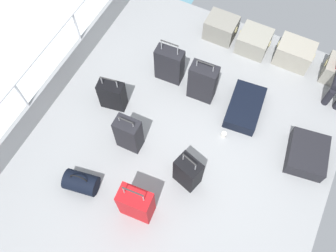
% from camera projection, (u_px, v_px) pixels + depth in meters
% --- Properties ---
extents(ground_plane, '(4.40, 5.20, 0.06)m').
position_uv_depth(ground_plane, '(183.00, 141.00, 5.50)').
color(ground_plane, '#939699').
extents(gunwale_port, '(0.06, 5.20, 0.45)m').
position_uv_depth(gunwale_port, '(60.00, 79.00, 5.72)').
color(gunwale_port, '#939699').
rests_on(gunwale_port, ground_plane).
extents(railing_port, '(0.04, 4.20, 1.02)m').
position_uv_depth(railing_port, '(50.00, 57.00, 5.22)').
color(railing_port, silver).
rests_on(railing_port, ground_plane).
extents(sea_wake, '(12.00, 12.00, 0.01)m').
position_uv_depth(sea_wake, '(2.00, 67.00, 6.51)').
color(sea_wake, '#598C9E').
rests_on(sea_wake, ground_plane).
extents(cargo_crate_0, '(0.55, 0.42, 0.39)m').
position_uv_depth(cargo_crate_0, '(221.00, 28.00, 6.23)').
color(cargo_crate_0, gray).
rests_on(cargo_crate_0, ground_plane).
extents(cargo_crate_1, '(0.54, 0.49, 0.36)m').
position_uv_depth(cargo_crate_1, '(254.00, 41.00, 6.12)').
color(cargo_crate_1, gray).
rests_on(cargo_crate_1, ground_plane).
extents(cargo_crate_2, '(0.62, 0.43, 0.40)m').
position_uv_depth(cargo_crate_2, '(294.00, 54.00, 5.98)').
color(cargo_crate_2, '#9E9989').
rests_on(cargo_crate_2, ground_plane).
extents(suitcase_0, '(0.56, 0.85, 0.20)m').
position_uv_depth(suitcase_0, '(245.00, 107.00, 5.62)').
color(suitcase_0, black).
rests_on(suitcase_0, ground_plane).
extents(suitcase_1, '(0.36, 0.24, 0.76)m').
position_uv_depth(suitcase_1, '(129.00, 134.00, 5.16)').
color(suitcase_1, black).
rests_on(suitcase_1, ground_plane).
extents(suitcase_2, '(0.42, 0.27, 0.71)m').
position_uv_depth(suitcase_2, '(112.00, 95.00, 5.52)').
color(suitcase_2, black).
rests_on(suitcase_2, ground_plane).
extents(suitcase_4, '(0.45, 0.24, 0.86)m').
position_uv_depth(suitcase_4, '(169.00, 65.00, 5.72)').
color(suitcase_4, black).
rests_on(suitcase_4, ground_plane).
extents(suitcase_5, '(0.63, 0.73, 0.25)m').
position_uv_depth(suitcase_5, '(307.00, 154.00, 5.24)').
color(suitcase_5, black).
rests_on(suitcase_5, ground_plane).
extents(suitcase_6, '(0.43, 0.26, 0.84)m').
position_uv_depth(suitcase_6, '(203.00, 82.00, 5.53)').
color(suitcase_6, black).
rests_on(suitcase_6, ground_plane).
extents(suitcase_7, '(0.45, 0.28, 0.88)m').
position_uv_depth(suitcase_7, '(136.00, 204.00, 4.69)').
color(suitcase_7, red).
rests_on(suitcase_7, ground_plane).
extents(suitcase_8, '(0.40, 0.33, 0.77)m').
position_uv_depth(suitcase_8, '(188.00, 172.00, 4.93)').
color(suitcase_8, black).
rests_on(suitcase_8, ground_plane).
extents(duffel_bag, '(0.51, 0.37, 0.42)m').
position_uv_depth(duffel_bag, '(81.00, 182.00, 5.02)').
color(duffel_bag, black).
rests_on(duffel_bag, ground_plane).
extents(paper_cup, '(0.08, 0.08, 0.10)m').
position_uv_depth(paper_cup, '(224.00, 135.00, 5.47)').
color(paper_cup, white).
rests_on(paper_cup, ground_plane).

